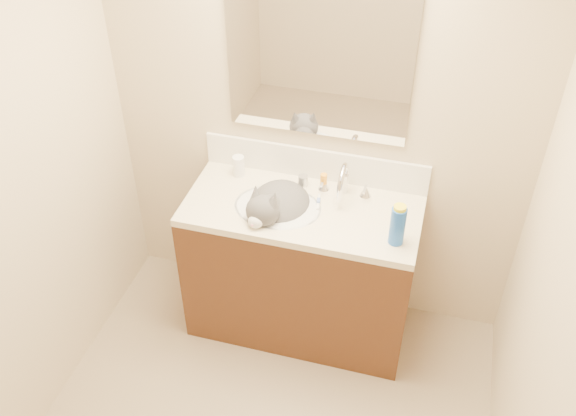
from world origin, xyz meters
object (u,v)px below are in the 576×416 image
Objects in this scene: vanity_cabinet at (301,271)px; cat at (277,208)px; basin at (278,217)px; spray_can at (397,226)px; silver_jar at (303,180)px; amber_bottle at (324,181)px; faucet at (343,184)px; pill_bottle at (239,166)px.

cat is (-0.13, -0.02, 0.43)m from vanity_cabinet.
basin is (-0.12, -0.03, 0.38)m from vanity_cabinet.
spray_can is (0.62, -0.12, 0.12)m from cat.
silver_jar is at bearing 69.95° from basin.
amber_bottle is (0.07, 0.18, 0.49)m from vanity_cabinet.
faucet is 0.58× the size of cat.
cat reaches higher than amber_bottle.
vanity_cabinet is at bearing 23.15° from cat.
faucet is 1.41× the size of spray_can.
vanity_cabinet is 10.43× the size of pill_bottle.
basin is at bearing -37.06° from pill_bottle.
pill_bottle reaches higher than silver_jar.
spray_can reaches higher than silver_jar.
silver_jar is 0.11m from amber_bottle.
spray_can is at bearing -15.45° from vanity_cabinet.
silver_jar reaches higher than basin.
pill_bottle reaches higher than basin.
vanity_cabinet is at bearing 164.55° from spray_can.
spray_can is at bearing 3.51° from cat.
basin is 7.57× the size of silver_jar.
vanity_cabinet is 0.45m from cat.
silver_jar is (0.35, 0.00, -0.03)m from pill_bottle.
vanity_cabinet is at bearing -142.71° from faucet.
faucet is at bearing 138.75° from spray_can.
silver_jar is at bearing 103.14° from vanity_cabinet.
vanity_cabinet is 0.58m from faucet.
faucet reaches higher than amber_bottle.
faucet is (0.18, 0.14, 0.54)m from vanity_cabinet.
basin is at bearing -131.30° from amber_bottle.
spray_can is at bearing -30.79° from silver_jar.
faucet is at bearing -11.47° from silver_jar.
faucet is at bearing -22.20° from amber_bottle.
spray_can is at bearing -9.82° from basin.
cat reaches higher than pill_bottle.
faucet is (0.30, 0.17, 0.16)m from basin.
faucet reaches higher than pill_bottle.
faucet is 0.13m from amber_bottle.
basin is at bearing -150.88° from faucet.
silver_jar is 0.63m from spray_can.
vanity_cabinet is 2.50× the size of cat.
faucet is at bearing 29.12° from basin.
pill_bottle is at bearing 160.48° from spray_can.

